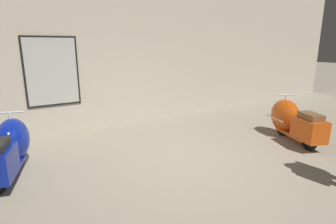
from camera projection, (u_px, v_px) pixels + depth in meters
The scene contains 4 objects.
ground_plane at pixel (194, 169), 4.55m from camera, with size 60.00×60.00×0.00m, color gray.
showroom_back_wall at pixel (116, 49), 6.79m from camera, with size 18.00×0.24×3.88m.
scooter_0 at pixel (9, 147), 4.32m from camera, with size 0.85×1.64×0.96m.
scooter_1 at pixel (291, 120), 5.86m from camera, with size 1.01×1.63×0.96m.
Camera 1 is at (-2.60, -3.30, 2.04)m, focal length 28.72 mm.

